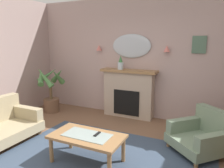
# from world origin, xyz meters

# --- Properties ---
(wall_back) EXTENTS (6.90, 0.10, 2.86)m
(wall_back) POSITION_xyz_m (0.00, 2.58, 1.43)
(wall_back) COLOR #B29993
(wall_back) RESTS_ON ground
(patterned_rug) EXTENTS (3.20, 2.40, 0.01)m
(patterned_rug) POSITION_xyz_m (0.00, 0.20, 0.01)
(patterned_rug) COLOR #38475B
(patterned_rug) RESTS_ON ground
(fireplace) EXTENTS (1.36, 0.36, 1.16)m
(fireplace) POSITION_xyz_m (-0.40, 2.36, 0.57)
(fireplace) COLOR tan
(fireplace) RESTS_ON ground
(mantel_vase_left) EXTENTS (0.14, 0.14, 0.33)m
(mantel_vase_left) POSITION_xyz_m (-0.60, 2.33, 1.30)
(mantel_vase_left) COLOR silver
(mantel_vase_left) RESTS_ON fireplace
(wall_mirror) EXTENTS (0.96, 0.06, 0.56)m
(wall_mirror) POSITION_xyz_m (-0.40, 2.50, 1.71)
(wall_mirror) COLOR #B2BCC6
(wall_sconce_left) EXTENTS (0.14, 0.14, 0.14)m
(wall_sconce_left) POSITION_xyz_m (-1.25, 2.45, 1.66)
(wall_sconce_left) COLOR #D17066
(wall_sconce_right) EXTENTS (0.14, 0.14, 0.14)m
(wall_sconce_right) POSITION_xyz_m (0.45, 2.45, 1.66)
(wall_sconce_right) COLOR #D17066
(framed_picture) EXTENTS (0.28, 0.03, 0.36)m
(framed_picture) POSITION_xyz_m (1.10, 2.51, 1.75)
(framed_picture) COLOR #4C6B56
(coffee_table) EXTENTS (1.10, 0.60, 0.45)m
(coffee_table) POSITION_xyz_m (-0.22, 0.18, 0.38)
(coffee_table) COLOR olive
(coffee_table) RESTS_ON ground
(tv_remote) EXTENTS (0.04, 0.16, 0.02)m
(tv_remote) POSITION_xyz_m (-0.08, 0.26, 0.45)
(tv_remote) COLOR black
(tv_remote) RESTS_ON coffee_table
(armchair_beside_couch) EXTENTS (1.15, 1.15, 0.71)m
(armchair_beside_couch) POSITION_xyz_m (1.35, 1.28, 0.31)
(armchair_beside_couch) COLOR gray
(armchair_beside_couch) RESTS_ON ground
(potted_plant_corner_palm) EXTENTS (0.75, 0.79, 1.20)m
(potted_plant_corner_palm) POSITION_xyz_m (-2.36, 1.83, 0.58)
(potted_plant_corner_palm) COLOR brown
(potted_plant_corner_palm) RESTS_ON ground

